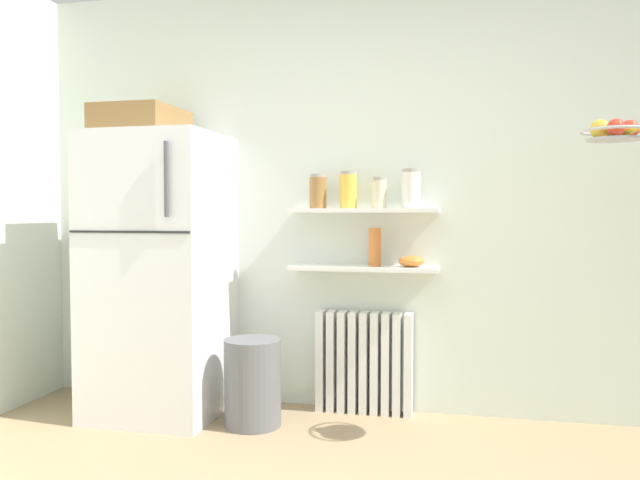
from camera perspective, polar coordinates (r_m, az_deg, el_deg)
back_wall at (r=3.87m, az=5.79°, el=3.93°), size 7.04×0.10×2.60m
refrigerator at (r=3.88m, az=-14.30°, el=-2.53°), size 0.73×0.74×1.82m
radiator at (r=3.86m, az=4.00°, el=-10.96°), size 0.58×0.12×0.61m
wall_shelf_lower at (r=3.74m, az=3.95°, el=-2.55°), size 0.88×0.22×0.02m
wall_shelf_upper at (r=3.73m, az=3.97°, el=2.68°), size 0.88×0.22×0.02m
storage_jar_0 at (r=3.78m, az=-0.18°, el=4.40°), size 0.10×0.10×0.20m
storage_jar_1 at (r=3.75m, az=2.57°, el=4.53°), size 0.10×0.10×0.22m
storage_jar_2 at (r=3.72m, az=5.38°, el=4.24°), size 0.09×0.09×0.18m
storage_jar_3 at (r=3.70m, az=8.22°, el=4.59°), size 0.11×0.11×0.23m
vase at (r=3.72m, az=4.96°, el=-0.64°), size 0.07×0.07×0.23m
shelf_bowl at (r=3.70m, az=8.24°, el=-1.91°), size 0.15×0.15×0.07m
trash_bin at (r=3.66m, az=-6.10°, el=-12.67°), size 0.32×0.32×0.49m
hanging_fruit_basket at (r=3.29m, az=25.07°, el=8.89°), size 0.31×0.31×0.10m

